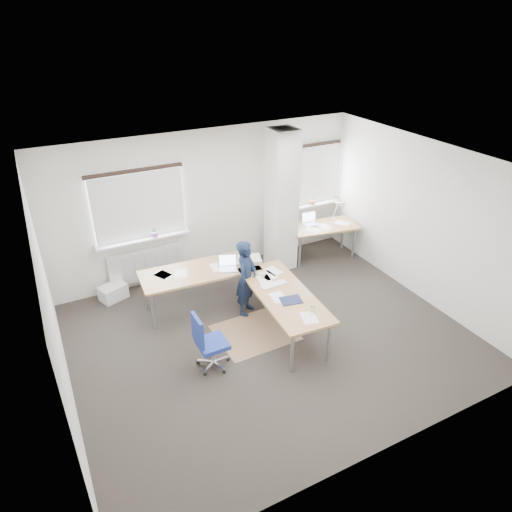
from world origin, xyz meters
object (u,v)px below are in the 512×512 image
desk_side (323,227)px  person (246,278)px  task_chair (211,353)px  desk_main (242,282)px

desk_side → person: bearing=-145.0°
desk_side → task_chair: (-3.36, -2.08, -0.42)m
desk_main → task_chair: (-0.95, -0.89, -0.43)m
desk_main → task_chair: size_ratio=2.92×
desk_side → person: (-2.29, -1.07, -0.01)m
desk_side → task_chair: size_ratio=1.59×
task_chair → desk_side: bearing=31.0°
desk_side → task_chair: 3.98m
task_chair → person: (1.08, 1.01, 0.42)m
desk_side → desk_main: bearing=-143.9°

